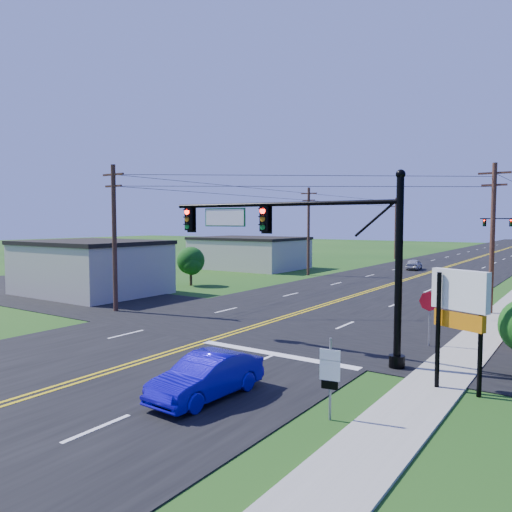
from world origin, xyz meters
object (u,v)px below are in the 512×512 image
Objects in this scene: blue_car at (207,377)px; stop_sign at (430,307)px; signal_mast_main at (295,241)px; route_sign at (330,373)px.

blue_car is 11.31m from stop_sign.
signal_mast_main is 7.73m from blue_car.
signal_mast_main is at bearing -149.09° from stop_sign.
route_sign is at bearing -100.39° from stop_sign.
stop_sign is at bearing 72.01° from blue_car.
blue_car is (0.59, -6.55, -4.07)m from signal_mast_main.
signal_mast_main is at bearing 116.85° from route_sign.
blue_car is at bearing -120.83° from stop_sign.
signal_mast_main is 6.74m from stop_sign.
signal_mast_main is at bearing 97.86° from blue_car.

